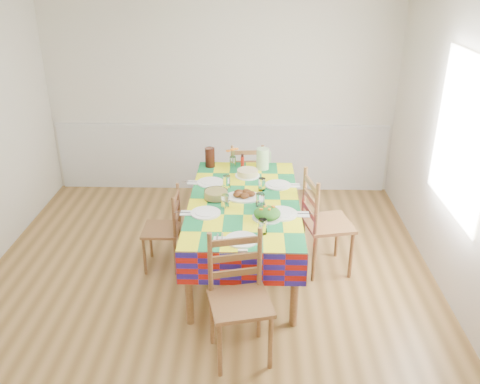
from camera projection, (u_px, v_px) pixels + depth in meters
The scene contains 23 objects.
room at pixel (202, 162), 4.24m from camera, with size 4.58×5.08×2.78m.
wainscot at pixel (222, 155), 6.86m from camera, with size 4.41×0.06×0.92m.
window_right at pixel (461, 136), 4.39m from camera, with size 1.40×1.40×0.00m, color white.
dining_table at pixel (244, 207), 4.97m from camera, with size 1.06×1.98×0.77m.
setting_near_head at pixel (249, 235), 4.24m from camera, with size 0.45×0.30×0.13m.
setting_left_near at pixel (212, 209), 4.68m from camera, with size 0.50×0.30×0.13m.
setting_left_far at pixel (216, 182), 5.24m from camera, with size 0.51×0.30×0.14m.
setting_right_near at pixel (274, 209), 4.67m from camera, with size 0.57×0.33×0.15m.
setting_right_far at pixel (273, 185), 5.18m from camera, with size 0.50×0.29×0.13m.
meat_platter at pixel (244, 195), 4.95m from camera, with size 0.37×0.26×0.07m.
salad_platter at pixel (267, 214), 4.56m from camera, with size 0.27×0.27×0.11m.
pasta_bowl at pixel (216, 195), 4.93m from camera, with size 0.23×0.23×0.08m.
cake at pixel (247, 173), 5.45m from camera, with size 0.26×0.26×0.07m.
serving_utensils at pixel (261, 204), 4.84m from camera, with size 0.15×0.33×0.01m.
flower_vase at pixel (233, 159), 5.66m from camera, with size 0.15×0.12×0.23m.
hot_sauce at pixel (242, 161), 5.66m from camera, with size 0.04×0.04×0.16m, color #B11B0E.
green_pitcher at pixel (263, 159), 5.61m from camera, with size 0.14×0.14×0.24m, color #B9EAA5.
tea_pitcher at pixel (210, 157), 5.67m from camera, with size 0.11×0.11×0.22m, color black.
name_card at pixel (243, 251), 4.04m from camera, with size 0.08×0.02×0.02m, color white.
chair_near at pixel (239, 299), 3.91m from camera, with size 0.55×0.53×1.03m.
chair_far at pixel (247, 178), 6.20m from camera, with size 0.44×0.42×0.93m.
chair_left at pixel (165, 229), 5.10m from camera, with size 0.36×0.38×0.86m.
chair_right at pixel (323, 224), 5.01m from camera, with size 0.53×0.54×1.05m.
Camera 1 is at (0.43, -3.95, 2.89)m, focal length 38.00 mm.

